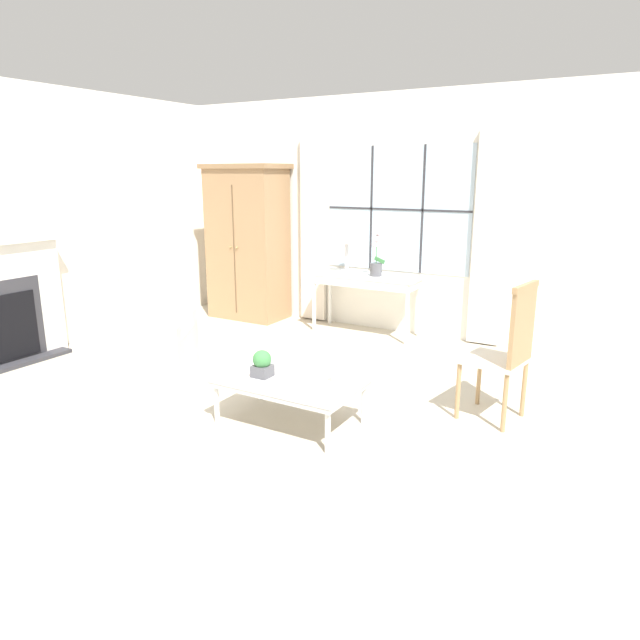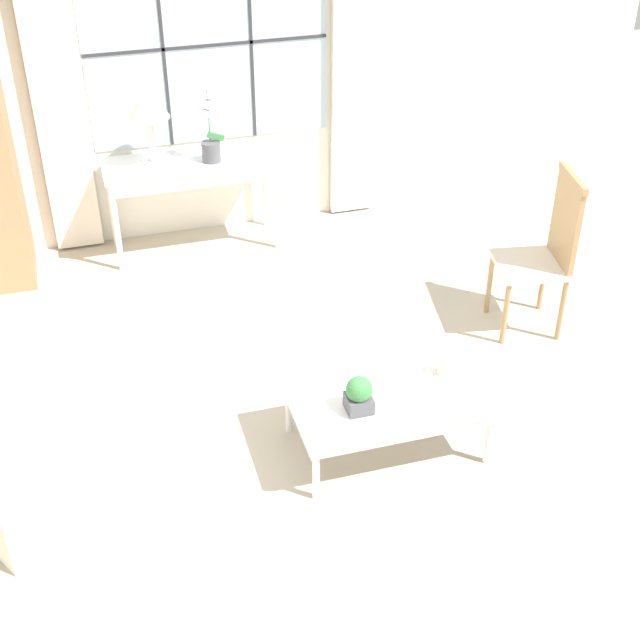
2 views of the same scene
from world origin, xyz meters
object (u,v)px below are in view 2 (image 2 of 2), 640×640
(console_table, at_px, (191,171))
(potted_orchid, at_px, (210,137))
(table_lamp, at_px, (148,106))
(pillar_candle, at_px, (445,366))
(side_chair_wooden, at_px, (548,245))
(armchair_upholstered, at_px, (33,449))
(potted_plant_small, at_px, (359,394))
(coffee_table, at_px, (388,400))

(console_table, xyz_separation_m, potted_orchid, (0.15, -0.06, 0.28))
(table_lamp, relative_size, pillar_candle, 4.18)
(side_chair_wooden, bearing_deg, armchair_upholstered, -168.36)
(pillar_candle, bearing_deg, potted_orchid, 108.61)
(potted_plant_small, bearing_deg, side_chair_wooden, 30.91)
(side_chair_wooden, bearing_deg, table_lamp, 142.92)
(potted_orchid, bearing_deg, potted_plant_small, -84.04)
(potted_orchid, height_order, coffee_table, potted_orchid)
(coffee_table, height_order, potted_plant_small, potted_plant_small)
(armchair_upholstered, distance_m, potted_plant_small, 1.73)
(table_lamp, relative_size, coffee_table, 0.52)
(potted_orchid, relative_size, pillar_candle, 3.99)
(potted_orchid, bearing_deg, side_chair_wooden, -41.77)
(console_table, height_order, potted_plant_small, console_table)
(table_lamp, distance_m, pillar_candle, 2.94)
(console_table, distance_m, armchair_upholstered, 2.76)
(table_lamp, height_order, side_chair_wooden, table_lamp)
(potted_plant_small, relative_size, pillar_candle, 1.55)
(potted_orchid, distance_m, potted_plant_small, 2.70)
(armchair_upholstered, bearing_deg, pillar_candle, -3.13)
(potted_orchid, bearing_deg, console_table, 158.64)
(side_chair_wooden, height_order, coffee_table, side_chair_wooden)
(table_lamp, height_order, potted_orchid, table_lamp)
(side_chair_wooden, height_order, potted_plant_small, side_chair_wooden)
(side_chair_wooden, distance_m, coffee_table, 1.69)
(potted_plant_small, distance_m, pillar_candle, 0.59)
(console_table, height_order, pillar_candle, console_table)
(console_table, distance_m, side_chair_wooden, 2.69)
(table_lamp, bearing_deg, coffee_table, -71.23)
(side_chair_wooden, bearing_deg, potted_plant_small, -149.09)
(table_lamp, height_order, coffee_table, table_lamp)
(table_lamp, xyz_separation_m, side_chair_wooden, (2.31, -1.75, -0.56))
(side_chair_wooden, bearing_deg, console_table, 139.46)
(table_lamp, relative_size, side_chair_wooden, 0.51)
(potted_orchid, xyz_separation_m, armchair_upholstered, (-1.42, -2.37, -0.64))
(potted_plant_small, bearing_deg, potted_orchid, 95.96)
(console_table, xyz_separation_m, pillar_candle, (0.99, -2.55, -0.21))
(coffee_table, bearing_deg, potted_plant_small, -157.56)
(armchair_upholstered, distance_m, pillar_candle, 2.27)
(table_lamp, bearing_deg, potted_plant_small, -75.60)
(coffee_table, bearing_deg, console_table, 103.43)
(table_lamp, bearing_deg, pillar_candle, -63.74)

